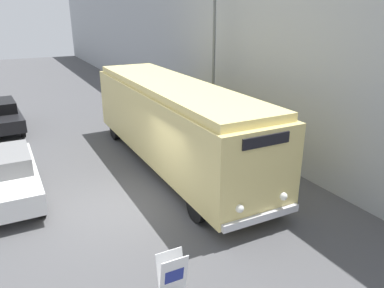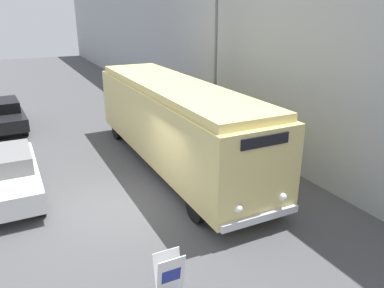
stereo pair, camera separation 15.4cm
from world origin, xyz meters
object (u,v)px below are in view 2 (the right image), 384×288
streetlamp (216,38)px  vintage_bus (174,120)px  sign_board (169,274)px  parked_car_near (8,174)px  parked_car_mid (2,115)px

streetlamp → vintage_bus: bearing=-147.1°
sign_board → parked_car_near: size_ratio=0.21×
parked_car_near → parked_car_mid: size_ratio=1.00×
sign_board → parked_car_mid: (-2.84, 14.04, 0.30)m
sign_board → streetlamp: bearing=54.8°
vintage_bus → streetlamp: size_ratio=1.56×
vintage_bus → parked_car_mid: bearing=126.2°
sign_board → vintage_bus: bearing=65.0°
vintage_bus → sign_board: 6.97m
sign_board → streetlamp: (5.62, 7.97, 4.00)m
sign_board → parked_car_near: bearing=114.4°
parked_car_near → streetlamp: bearing=11.9°
sign_board → parked_car_mid: parked_car_mid is taller
parked_car_mid → vintage_bus: bearing=-57.0°
sign_board → streetlamp: size_ratio=0.14×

